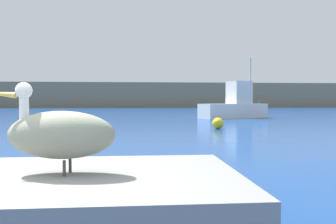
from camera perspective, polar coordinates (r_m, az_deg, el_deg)
name	(u,v)px	position (r m, az deg, el deg)	size (l,w,h in m)	color
hillside_backdrop	(130,96)	(79.98, -6.11, 2.65)	(140.00, 16.54, 5.12)	#7F755B
pier_dock	(62,206)	(3.72, -16.61, -14.29)	(3.47, 2.21, 0.63)	gray
pelican	(60,134)	(3.59, -16.91, -3.36)	(1.36, 0.63, 0.89)	gray
fishing_boat_white	(235,106)	(28.19, 10.73, 0.98)	(5.84, 3.83, 4.77)	white
mooring_buoy	(218,123)	(17.15, 8.02, -1.80)	(0.54, 0.54, 0.54)	yellow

